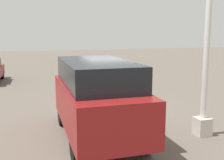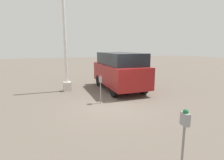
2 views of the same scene
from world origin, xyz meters
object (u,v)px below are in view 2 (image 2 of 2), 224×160
object	(u,v)px
lamp_post	(66,56)
parking_meter_far	(185,127)
parked_van	(120,70)
parking_meter_near	(100,83)

from	to	relation	value
lamp_post	parking_meter_far	bearing A→B (deg)	-170.87
parking_meter_far	parked_van	distance (m)	7.45
parking_meter_far	parked_van	world-z (taller)	parked_van
parking_meter_near	parked_van	xyz separation A→B (m)	(2.15, -1.91, 0.24)
parking_meter_near	parking_meter_far	world-z (taller)	parking_meter_far
parking_meter_far	parking_meter_near	bearing A→B (deg)	12.46
parked_van	parking_meter_far	bearing A→B (deg)	167.56
parking_meter_near	lamp_post	size ratio (longest dim) A/B	0.22
parking_meter_near	parked_van	bearing A→B (deg)	-30.84
parking_meter_far	parked_van	xyz separation A→B (m)	(7.24, -1.77, 0.20)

